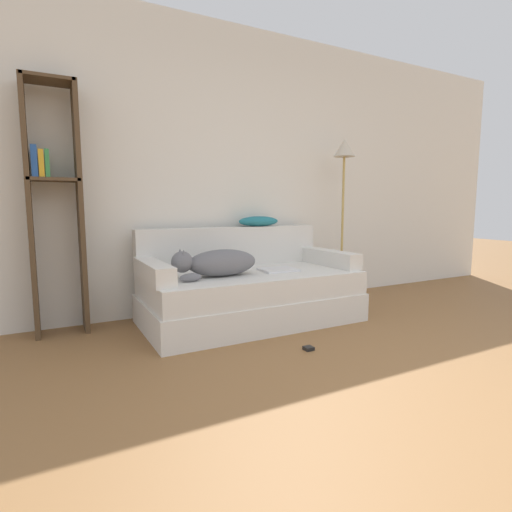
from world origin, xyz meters
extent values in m
cube|color=silver|center=(0.00, 2.92, 1.35)|extent=(7.43, 0.06, 2.70)
cube|color=silver|center=(-0.19, 2.32, 0.12)|extent=(1.83, 0.96, 0.24)
cube|color=silver|center=(-0.19, 2.31, 0.34)|extent=(1.79, 0.92, 0.20)
cube|color=silver|center=(-0.19, 2.73, 0.62)|extent=(1.79, 0.15, 0.37)
cube|color=silver|center=(-1.03, 2.31, 0.51)|extent=(0.15, 0.77, 0.14)
cube|color=silver|center=(0.65, 2.31, 0.51)|extent=(0.15, 0.77, 0.14)
ellipsoid|color=slate|center=(-0.49, 2.25, 0.55)|extent=(0.58, 0.27, 0.22)
sphere|color=slate|center=(-0.82, 2.25, 0.57)|extent=(0.17, 0.17, 0.17)
cone|color=slate|center=(-0.82, 2.21, 0.64)|extent=(0.06, 0.06, 0.07)
cone|color=slate|center=(-0.82, 2.30, 0.64)|extent=(0.06, 0.06, 0.07)
ellipsoid|color=slate|center=(-0.80, 2.13, 0.47)|extent=(0.18, 0.07, 0.07)
cube|color=silver|center=(0.05, 2.27, 0.45)|extent=(0.33, 0.26, 0.02)
ellipsoid|color=teal|center=(0.11, 2.73, 0.85)|extent=(0.42, 0.21, 0.10)
cube|color=#4C3823|center=(-1.84, 2.74, 0.97)|extent=(0.04, 0.26, 1.94)
cube|color=#4C3823|center=(-1.49, 2.74, 0.97)|extent=(0.04, 0.26, 1.94)
cube|color=#4C3823|center=(-1.66, 2.74, 1.93)|extent=(0.36, 0.26, 0.02)
cube|color=#4C3823|center=(-1.66, 2.74, 1.20)|extent=(0.36, 0.26, 0.02)
cube|color=#234C93|center=(-1.78, 2.73, 1.33)|extent=(0.04, 0.20, 0.23)
cube|color=gold|center=(-1.74, 2.73, 1.31)|extent=(0.04, 0.20, 0.20)
cube|color=#337F42|center=(-1.70, 2.73, 1.31)|extent=(0.03, 0.20, 0.20)
cylinder|color=tan|center=(1.00, 2.55, 0.01)|extent=(0.20, 0.20, 0.02)
cylinder|color=tan|center=(1.00, 2.55, 0.76)|extent=(0.02, 0.02, 1.48)
cone|color=beige|center=(1.00, 2.55, 1.59)|extent=(0.21, 0.21, 0.18)
cube|color=black|center=(-0.16, 1.50, 0.01)|extent=(0.06, 0.06, 0.02)
camera|label=1|loc=(-1.75, -0.70, 1.01)|focal=28.00mm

